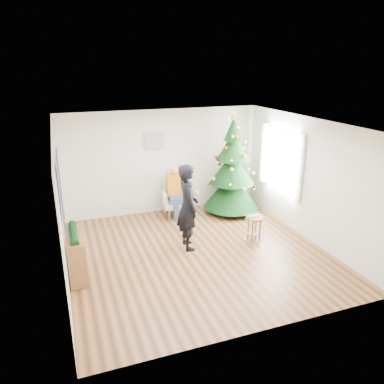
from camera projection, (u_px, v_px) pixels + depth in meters
name	position (u px, v px, depth m)	size (l,w,h in m)	color
floor	(197.00, 253.00, 7.58)	(5.00, 5.00, 0.00)	brown
ceiling	(198.00, 124.00, 6.73)	(5.00, 5.00, 0.00)	white
wall_back	(163.00, 162.00, 9.38)	(5.00, 5.00, 0.00)	silver
wall_front	(265.00, 250.00, 4.93)	(5.00, 5.00, 0.00)	silver
wall_left	(60.00, 209.00, 6.35)	(5.00, 5.00, 0.00)	silver
wall_right	(307.00, 179.00, 7.96)	(5.00, 5.00, 0.00)	silver
window_panel	(281.00, 160.00, 8.77)	(0.04, 1.30, 1.40)	white
curtains	(280.00, 160.00, 8.76)	(0.05, 1.75, 1.50)	white
christmas_tree	(232.00, 169.00, 9.34)	(1.39, 1.39, 2.52)	#3F2816
stool	(254.00, 229.00, 8.01)	(0.37, 0.37, 0.55)	brown
laptop	(255.00, 216.00, 7.92)	(0.30, 0.20, 0.02)	silver
armchair	(176.00, 202.00, 9.36)	(0.78, 0.73, 0.97)	#9FAD8B
seated_person	(176.00, 191.00, 9.22)	(0.43, 0.59, 1.27)	navy
standing_man	(188.00, 207.00, 7.54)	(0.65, 0.43, 1.79)	black
game_controller	(197.00, 192.00, 7.47)	(0.04, 0.13, 0.04)	white
console	(76.00, 255.00, 6.67)	(0.30, 1.00, 0.80)	brown
garland	(74.00, 234.00, 6.53)	(0.14, 0.14, 0.90)	black
tapestry	(61.00, 189.00, 6.55)	(0.03, 1.50, 1.15)	black
framed_picture	(154.00, 141.00, 9.10)	(0.52, 0.05, 0.42)	tan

